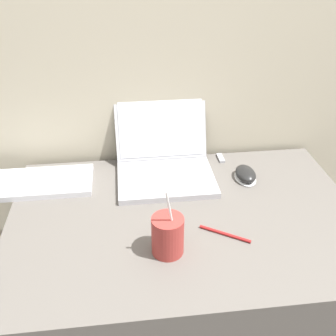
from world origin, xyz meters
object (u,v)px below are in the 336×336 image
object	(u,v)px
usb_stick	(221,158)
pen	(225,234)
drink_cup	(168,235)
computer_mouse	(245,174)
external_keyboard	(26,184)
laptop	(164,158)

from	to	relation	value
usb_stick	pen	size ratio (longest dim) A/B	0.46
drink_cup	pen	size ratio (longest dim) A/B	1.60
computer_mouse	usb_stick	world-z (taller)	computer_mouse
pen	external_keyboard	bearing A→B (deg)	152.08
pen	computer_mouse	bearing A→B (deg)	63.19
laptop	drink_cup	distance (m)	0.40
drink_cup	pen	world-z (taller)	drink_cup
external_keyboard	usb_stick	size ratio (longest dim) A/B	7.28
drink_cup	usb_stick	size ratio (longest dim) A/B	3.48
laptop	computer_mouse	size ratio (longest dim) A/B	3.02
laptop	drink_cup	world-z (taller)	laptop
computer_mouse	external_keyboard	world-z (taller)	computer_mouse
laptop	usb_stick	size ratio (longest dim) A/B	5.49
usb_stick	drink_cup	bearing A→B (deg)	-118.87
external_keyboard	pen	world-z (taller)	external_keyboard
laptop	pen	bearing A→B (deg)	-69.23
laptop	computer_mouse	world-z (taller)	laptop
drink_cup	external_keyboard	world-z (taller)	drink_cup
computer_mouse	usb_stick	size ratio (longest dim) A/B	1.82
laptop	external_keyboard	bearing A→B (deg)	-176.06
laptop	usb_stick	world-z (taller)	laptop
computer_mouse	pen	size ratio (longest dim) A/B	0.83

